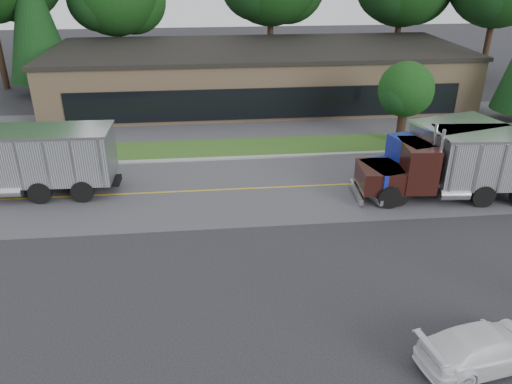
% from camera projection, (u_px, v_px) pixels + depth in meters
% --- Properties ---
extents(ground, '(140.00, 140.00, 0.00)m').
position_uv_depth(ground, '(279.00, 296.00, 17.89)').
color(ground, '#37373D').
rests_on(ground, ground).
extents(road, '(60.00, 8.00, 0.02)m').
position_uv_depth(road, '(254.00, 189.00, 25.94)').
color(road, slate).
rests_on(road, ground).
extents(center_line, '(60.00, 0.12, 0.01)m').
position_uv_depth(center_line, '(254.00, 189.00, 25.94)').
color(center_line, gold).
rests_on(center_line, ground).
extents(curb, '(60.00, 0.30, 0.12)m').
position_uv_depth(curb, '(248.00, 158.00, 29.70)').
color(curb, '#9E9E99').
rests_on(curb, ground).
extents(grass_verge, '(60.00, 3.40, 0.03)m').
position_uv_depth(grass_verge, '(245.00, 148.00, 31.31)').
color(grass_verge, '#36571E').
rests_on(grass_verge, ground).
extents(far_parking, '(60.00, 7.00, 0.02)m').
position_uv_depth(far_parking, '(239.00, 123.00, 35.79)').
color(far_parking, slate).
rests_on(far_parking, ground).
extents(strip_mall, '(32.00, 12.00, 4.00)m').
position_uv_depth(strip_mall, '(258.00, 76.00, 40.46)').
color(strip_mall, tan).
rests_on(strip_mall, ground).
extents(evergreen_left, '(5.30, 5.30, 12.05)m').
position_uv_depth(evergreen_left, '(32.00, 13.00, 40.37)').
color(evergreen_left, '#382619').
rests_on(evergreen_left, ground).
extents(tree_verge, '(3.62, 3.41, 5.16)m').
position_uv_depth(tree_verge, '(406.00, 92.00, 30.84)').
color(tree_verge, '#382619').
rests_on(tree_verge, ground).
extents(dump_truck_red, '(9.88, 2.85, 3.36)m').
position_uv_depth(dump_truck_red, '(27.00, 160.00, 24.66)').
color(dump_truck_red, black).
rests_on(dump_truck_red, ground).
extents(dump_truck_blue, '(7.47, 4.33, 3.36)m').
position_uv_depth(dump_truck_blue, '(438.00, 154.00, 25.42)').
color(dump_truck_blue, black).
rests_on(dump_truck_blue, ground).
extents(dump_truck_maroon, '(9.26, 3.27, 3.36)m').
position_uv_depth(dump_truck_maroon, '(464.00, 163.00, 24.36)').
color(dump_truck_maroon, black).
rests_on(dump_truck_maroon, ground).
extents(rally_car, '(4.49, 2.45, 1.23)m').
position_uv_depth(rally_car, '(486.00, 347.00, 14.73)').
color(rally_car, white).
rests_on(rally_car, ground).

